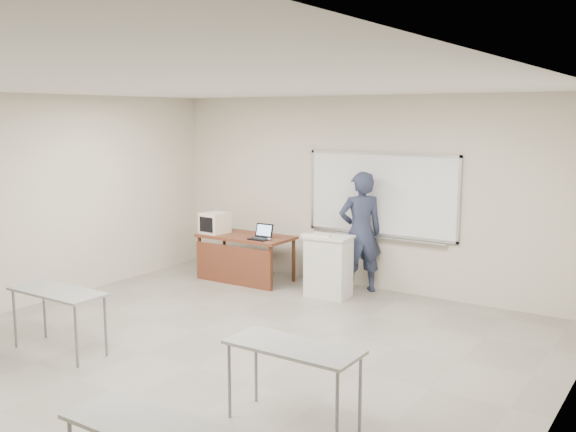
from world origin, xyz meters
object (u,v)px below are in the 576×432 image
Objects in this scene: crt_monitor at (215,223)px; whiteboard at (381,196)px; keyboard at (316,235)px; mouse at (269,239)px; instructor_desk at (242,248)px; presenter at (360,232)px; podium at (328,266)px; laptop at (261,236)px.

whiteboard is at bearing 20.07° from crt_monitor.
mouse is at bearing 160.05° from keyboard.
presenter reaches higher than instructor_desk.
laptop is (-1.22, -0.03, 0.34)m from podium.
crt_monitor reaches higher than mouse.
laptop is 1.09m from keyboard.
crt_monitor is 1.34× the size of laptop.
podium is at bearing -0.26° from instructor_desk.
presenter is at bearing 42.12° from keyboard.
podium is (-0.48, -0.77, -1.02)m from whiteboard.
mouse is (1.10, -0.00, -0.15)m from crt_monitor.
crt_monitor reaches higher than instructor_desk.
instructor_desk is at bearing 177.36° from laptop.
laptop is (-1.70, -0.79, -0.67)m from whiteboard.
instructor_desk is 0.84× the size of presenter.
crt_monitor is (-2.65, -0.79, -0.56)m from whiteboard.
mouse is 0.05× the size of presenter.
presenter reaches higher than keyboard.
presenter reaches higher than mouse.
whiteboard is 0.64m from presenter.
laptop is at bearing -24.02° from presenter.
mouse is at bearing -0.50° from laptop.
podium is 0.51m from keyboard.
crt_monitor is at bearing -179.39° from instructor_desk.
whiteboard is at bearing 15.61° from mouse.
presenter is at bearing -128.29° from whiteboard.
whiteboard is 1.59× the size of instructor_desk.
laptop is at bearing 160.91° from keyboard.
crt_monitor is 0.97× the size of keyboard.
podium is 1.12m from mouse.
whiteboard is 28.48× the size of mouse.
laptop reaches higher than podium.
keyboard is at bearing 12.64° from presenter.
whiteboard reaches higher than podium.
instructor_desk is 4.90× the size of laptop.
laptop is at bearing 3.38° from crt_monitor.
whiteboard is at bearing -171.83° from presenter.
laptop is at bearing -154.98° from whiteboard.
podium is (1.62, 0.01, -0.10)m from instructor_desk.
podium is 10.61× the size of mouse.
mouse is 0.94m from keyboard.
laptop is at bearing 176.26° from podium.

